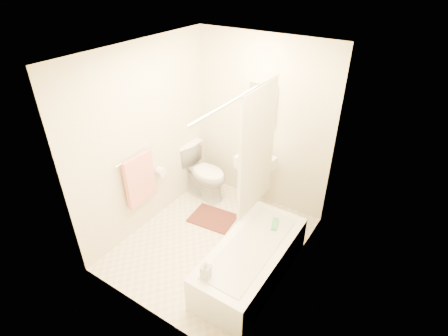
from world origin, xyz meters
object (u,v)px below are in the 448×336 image
Objects in this scene: toilet at (203,172)px; bath_mat at (213,218)px; sink at (255,180)px; bathtub at (251,261)px; soap_bottle at (206,269)px.

toilet is 1.34× the size of bath_mat.
bath_mat is (-0.35, -0.57, -0.45)m from sink.
bathtub is at bearing -55.04° from sink.
bathtub is at bearing -117.26° from toilet.
bath_mat is (0.45, -0.42, -0.39)m from toilet.
toilet is at bearing 126.85° from soap_bottle.
soap_bottle is at bearing -106.46° from bathtub.
sink reaches higher than soap_bottle.
toilet is at bearing 144.28° from bathtub.
bathtub is (0.59, -1.15, -0.24)m from sink.
sink is at bearing 103.09° from soap_bottle.
toilet is 3.98× the size of soap_bottle.
soap_bottle reaches higher than bathtub.
bath_mat is at bearing 148.15° from bathtub.
soap_bottle is at bearing -134.70° from toilet.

